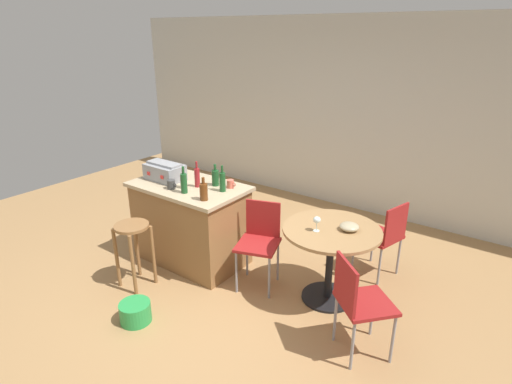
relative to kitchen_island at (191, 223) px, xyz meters
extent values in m
plane|color=#A37A4C|center=(0.69, -0.40, -0.46)|extent=(8.80, 8.80, 0.00)
cube|color=beige|center=(0.69, 2.55, 0.89)|extent=(8.00, 0.10, 2.70)
cube|color=olive|center=(0.00, 0.00, -0.02)|extent=(1.21, 0.70, 0.88)
cube|color=tan|center=(0.00, 0.00, 0.44)|extent=(1.27, 0.76, 0.04)
cylinder|color=olive|center=(0.03, -0.59, -0.13)|extent=(0.04, 0.04, 0.66)
cylinder|color=olive|center=(-0.23, -0.59, -0.13)|extent=(0.04, 0.04, 0.66)
cylinder|color=olive|center=(-0.23, -0.84, -0.13)|extent=(0.04, 0.04, 0.66)
cylinder|color=olive|center=(0.03, -0.84, -0.13)|extent=(0.04, 0.04, 0.66)
cylinder|color=olive|center=(-0.10, -0.72, 0.21)|extent=(0.34, 0.34, 0.03)
cylinder|color=black|center=(1.62, 0.23, -0.45)|extent=(0.51, 0.51, 0.02)
cylinder|color=black|center=(1.62, 0.23, -0.09)|extent=(0.07, 0.07, 0.74)
cylinder|color=#A37A4C|center=(1.62, 0.23, 0.29)|extent=(0.92, 0.92, 0.03)
cube|color=maroon|center=(2.18, -0.26, 0.01)|extent=(0.56, 0.56, 0.03)
cube|color=maroon|center=(2.06, -0.40, 0.21)|extent=(0.29, 0.26, 0.40)
cylinder|color=gray|center=(1.94, -0.28, -0.23)|extent=(0.02, 0.02, 0.46)
cylinder|color=gray|center=(2.20, -0.50, -0.23)|extent=(0.02, 0.02, 0.46)
cylinder|color=gray|center=(2.42, -0.25, -0.23)|extent=(0.02, 0.02, 0.46)
cylinder|color=gray|center=(2.17, -0.02, -0.23)|extent=(0.02, 0.02, 0.46)
cube|color=maroon|center=(1.82, 0.96, -0.01)|extent=(0.49, 0.49, 0.03)
cube|color=maroon|center=(2.00, 0.91, 0.19)|extent=(0.12, 0.35, 0.40)
cylinder|color=gray|center=(1.94, 0.76, -0.24)|extent=(0.02, 0.02, 0.44)
cylinder|color=gray|center=(2.02, 1.08, -0.24)|extent=(0.02, 0.02, 0.44)
cylinder|color=gray|center=(1.70, 1.17, -0.24)|extent=(0.02, 0.02, 0.44)
cylinder|color=gray|center=(1.61, 0.84, -0.24)|extent=(0.02, 0.02, 0.44)
cube|color=maroon|center=(0.93, 0.00, 0.02)|extent=(0.51, 0.51, 0.03)
cube|color=maroon|center=(0.87, 0.18, 0.22)|extent=(0.35, 0.14, 0.40)
cylinder|color=gray|center=(1.04, 0.21, -0.23)|extent=(0.02, 0.02, 0.46)
cylinder|color=gray|center=(0.72, 0.10, -0.23)|extent=(0.02, 0.02, 0.46)
cylinder|color=gray|center=(0.83, -0.22, -0.23)|extent=(0.02, 0.02, 0.46)
cylinder|color=gray|center=(1.15, -0.11, -0.23)|extent=(0.02, 0.02, 0.46)
cube|color=gray|center=(-0.33, -0.03, 0.55)|extent=(0.43, 0.27, 0.18)
cube|color=gray|center=(-0.33, -0.03, 0.65)|extent=(0.41, 0.16, 0.02)
cube|color=red|center=(-0.44, -0.17, 0.55)|extent=(0.04, 0.01, 0.04)
cube|color=red|center=(-0.22, -0.17, 0.55)|extent=(0.04, 0.01, 0.04)
cylinder|color=#603314|center=(0.44, -0.22, 0.54)|extent=(0.08, 0.08, 0.17)
cylinder|color=#603314|center=(0.44, -0.22, 0.66)|extent=(0.03, 0.03, 0.07)
cylinder|color=#B7B2AD|center=(0.03, -0.10, 0.53)|extent=(0.07, 0.07, 0.15)
cylinder|color=#B7B2AD|center=(0.03, -0.10, 0.64)|extent=(0.03, 0.03, 0.06)
cylinder|color=maroon|center=(0.12, 0.02, 0.56)|extent=(0.06, 0.06, 0.20)
cylinder|color=maroon|center=(0.12, 0.02, 0.70)|extent=(0.02, 0.02, 0.08)
cylinder|color=#194C23|center=(0.43, 0.07, 0.56)|extent=(0.06, 0.06, 0.20)
cylinder|color=#194C23|center=(0.43, 0.07, 0.70)|extent=(0.02, 0.02, 0.08)
cylinder|color=#194C23|center=(0.25, 0.16, 0.54)|extent=(0.08, 0.08, 0.17)
cylinder|color=#194C23|center=(0.25, 0.16, 0.66)|extent=(0.03, 0.03, 0.07)
cylinder|color=#194C23|center=(0.14, -0.19, 0.56)|extent=(0.07, 0.07, 0.21)
cylinder|color=#194C23|center=(0.14, -0.19, 0.70)|extent=(0.03, 0.03, 0.08)
cylinder|color=#383838|center=(-0.06, -0.19, 0.50)|extent=(0.09, 0.09, 0.10)
torus|color=#383838|center=(0.00, -0.19, 0.51)|extent=(0.05, 0.01, 0.05)
cylinder|color=#DB6651|center=(0.43, 0.20, 0.50)|extent=(0.08, 0.08, 0.09)
torus|color=#DB6651|center=(0.48, 0.20, 0.51)|extent=(0.05, 0.01, 0.05)
cylinder|color=silver|center=(1.52, 0.11, 0.31)|extent=(0.06, 0.06, 0.00)
cylinder|color=silver|center=(1.52, 0.11, 0.35)|extent=(0.01, 0.01, 0.08)
ellipsoid|color=silver|center=(1.52, 0.11, 0.42)|extent=(0.07, 0.07, 0.06)
ellipsoid|color=tan|center=(1.76, 0.30, 0.34)|extent=(0.18, 0.18, 0.07)
cylinder|color=green|center=(0.37, -1.12, -0.37)|extent=(0.28, 0.28, 0.19)
camera|label=1|loc=(3.10, -3.00, 2.02)|focal=29.23mm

